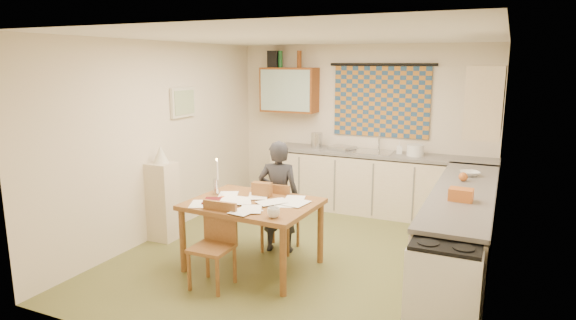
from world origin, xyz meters
The scene contains 44 objects.
floor centered at (0.00, 0.00, -0.01)m, with size 4.00×4.50×0.02m, color brown.
ceiling centered at (0.00, 0.00, 2.51)m, with size 4.00×4.50×0.02m, color white.
wall_back centered at (0.00, 2.26, 1.25)m, with size 4.00×0.02×2.50m, color beige.
wall_front centered at (0.00, -2.26, 1.25)m, with size 4.00×0.02×2.50m, color beige.
wall_left centered at (-2.01, 0.00, 1.25)m, with size 0.02×4.50×2.50m, color beige.
wall_right centered at (2.01, 0.00, 1.25)m, with size 0.02×4.50×2.50m, color beige.
window_blind centered at (0.30, 2.22, 1.65)m, with size 1.45×0.03×1.05m, color navy.
curtain_rod centered at (0.30, 2.20, 2.20)m, with size 0.04×0.04×1.60m, color black.
wall_cabinet centered at (-1.15, 2.08, 1.80)m, with size 0.90×0.34×0.70m, color #6B320F.
wall_cabinet_glass centered at (-1.15, 1.91, 1.80)m, with size 0.84×0.02×0.64m, color #99B2A5.
upper_cabinet_right centered at (1.83, 0.55, 1.85)m, with size 0.34×1.30×0.70m, color beige.
framed_print centered at (-1.97, 0.40, 1.70)m, with size 0.04×0.50×0.40m, color beige.
print_canvas centered at (-1.95, 0.40, 1.70)m, with size 0.01×0.42×0.32m, color beige.
counter_back centered at (0.36, 1.95, 0.45)m, with size 3.30×0.62×0.92m.
counter_right centered at (1.70, 0.27, 0.45)m, with size 0.62×2.95×0.92m.
stove centered at (1.70, -1.18, 0.43)m, with size 0.56×0.56×0.87m.
sink centered at (0.28, 1.95, 0.88)m, with size 0.55×0.45×0.10m, color silver.
tap centered at (0.32, 2.13, 1.06)m, with size 0.03×0.03×0.28m, color silver.
dish_rack centered at (-0.21, 1.95, 0.95)m, with size 0.35×0.30×0.06m, color silver.
kettle centered at (-0.62, 1.95, 1.04)m, with size 0.18×0.18×0.24m, color silver.
mixing_bowl centered at (0.89, 1.95, 1.00)m, with size 0.24×0.24×0.16m, color white.
soap_bottle centered at (0.65, 2.00, 1.01)m, with size 0.09×0.10×0.17m, color white.
bowl centered at (1.70, 0.96, 0.95)m, with size 0.29×0.29×0.05m, color white.
orange_bag centered at (1.70, -0.18, 0.98)m, with size 0.22×0.16×0.12m, color #C56527.
fruit_orange centered at (1.65, 0.65, 0.97)m, with size 0.10×0.10×0.10m, color #C56527.
speaker centered at (-1.43, 2.08, 2.28)m, with size 0.16×0.20×0.26m, color black.
bottle_green centered at (-1.31, 2.08, 2.28)m, with size 0.07×0.07×0.26m, color #195926.
bottle_brown centered at (-0.98, 2.08, 2.28)m, with size 0.07×0.07×0.26m, color #6B320F.
dining_table centered at (-0.39, -0.55, 0.38)m, with size 1.39×1.08×0.75m.
chair_far centered at (-0.34, 0.01, 0.27)m, with size 0.40×0.40×0.86m.
chair_near centered at (-0.54, -1.13, 0.26)m, with size 0.39×0.39×0.85m.
person centered at (-0.34, -0.01, 0.67)m, with size 0.55×0.43×1.34m, color black.
shelf_stand centered at (-1.84, -0.27, 0.50)m, with size 0.32×0.30×1.00m, color beige.
lampshade centered at (-1.84, -0.27, 1.11)m, with size 0.20×0.20×0.22m, color beige.
letter_rack centered at (-0.40, -0.31, 0.83)m, with size 0.22×0.10×0.16m, color brown.
mug centered at (0.05, -0.94, 0.80)m, with size 0.16×0.16×0.10m, color white.
magazine centered at (-0.88, -0.77, 0.76)m, with size 0.26×0.29×0.02m, color maroon.
book centered at (-0.80, -0.65, 0.76)m, with size 0.17×0.23×0.02m, color #C56527.
orange_box centered at (-0.71, -0.85, 0.77)m, with size 0.12×0.08×0.04m, color #C56527.
eyeglasses centered at (-0.28, -0.85, 0.76)m, with size 0.13×0.04×0.02m, color black.
candle_holder centered at (-0.92, -0.46, 0.84)m, with size 0.06×0.06×0.18m, color silver.
candle centered at (-0.88, -0.49, 1.04)m, with size 0.02×0.02×0.22m, color white.
candle_flame centered at (-0.89, -0.47, 1.16)m, with size 0.02×0.02×0.02m, color #FFCC66.
papers centered at (-0.33, -0.59, 0.76)m, with size 1.21×0.95×0.02m.
Camera 1 is at (2.05, -4.95, 2.24)m, focal length 30.00 mm.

